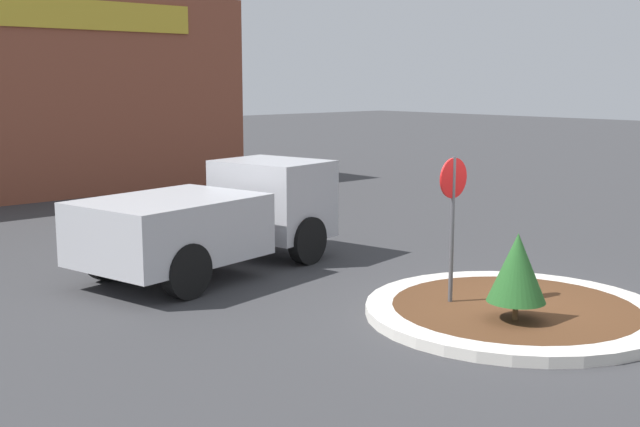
# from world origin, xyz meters

# --- Properties ---
(ground_plane) EXTENTS (120.00, 120.00, 0.00)m
(ground_plane) POSITION_xyz_m (0.00, 0.00, 0.00)
(ground_plane) COLOR #38383A
(traffic_island) EXTENTS (4.70, 4.70, 0.17)m
(traffic_island) POSITION_xyz_m (0.00, 0.00, 0.08)
(traffic_island) COLOR beige
(traffic_island) RESTS_ON ground_plane
(stop_sign) EXTENTS (0.64, 0.07, 2.50)m
(stop_sign) POSITION_xyz_m (-0.54, 0.85, 1.71)
(stop_sign) COLOR #4C4C51
(stop_sign) RESTS_ON ground_plane
(island_shrub) EXTENTS (0.87, 0.87, 1.31)m
(island_shrub) POSITION_xyz_m (-0.62, -0.43, 0.97)
(island_shrub) COLOR brown
(island_shrub) RESTS_ON traffic_island
(utility_truck) EXTENTS (5.64, 3.16, 2.03)m
(utility_truck) POSITION_xyz_m (-1.71, 5.70, 1.06)
(utility_truck) COLOR #B2B2B7
(utility_truck) RESTS_ON ground_plane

